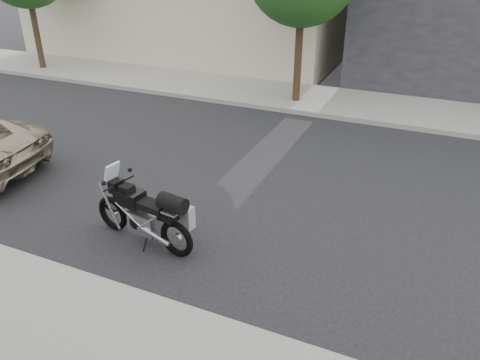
# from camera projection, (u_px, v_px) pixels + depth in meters

# --- Properties ---
(ground) EXTENTS (120.00, 120.00, 0.00)m
(ground) POSITION_uv_depth(u_px,v_px,m) (298.00, 196.00, 9.91)
(ground) COLOR black
(ground) RESTS_ON ground
(far_sidewalk) EXTENTS (44.00, 3.00, 0.15)m
(far_sidewalk) POSITION_uv_depth(u_px,v_px,m) (359.00, 105.00, 15.16)
(far_sidewalk) COLOR gray
(far_sidewalk) RESTS_ON ground
(motorcycle) EXTENTS (2.20, 0.74, 1.40)m
(motorcycle) POSITION_uv_depth(u_px,v_px,m) (149.00, 214.00, 8.09)
(motorcycle) COLOR black
(motorcycle) RESTS_ON ground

